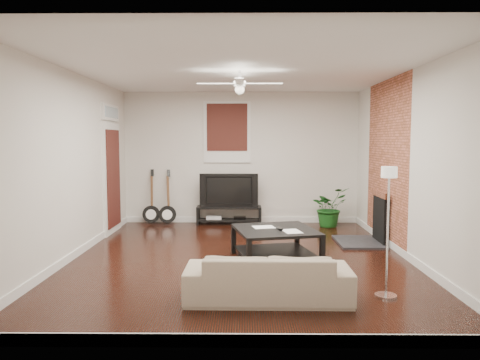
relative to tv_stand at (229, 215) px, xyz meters
name	(u,v)px	position (x,y,z in m)	size (l,w,h in m)	color
room	(240,166)	(0.26, -2.78, 1.21)	(5.01, 6.01, 2.81)	black
brick_accent	(386,162)	(2.74, -1.78, 1.21)	(0.02, 2.20, 2.80)	brown
fireplace	(368,217)	(2.46, -1.78, 0.27)	(0.80, 1.10, 0.92)	black
window_back	(227,132)	(-0.04, 0.19, 1.76)	(1.00, 0.06, 1.30)	#3A160F
door_left	(112,168)	(-2.20, -0.88, 1.06)	(0.08, 1.00, 2.50)	white
tv_stand	(229,215)	(0.00, 0.00, 0.00)	(1.36, 0.36, 0.38)	black
tv	(229,190)	(0.00, 0.02, 0.54)	(1.22, 0.16, 0.70)	black
coffee_table	(275,244)	(0.79, -2.89, 0.05)	(1.12, 1.12, 0.47)	black
sofa	(268,276)	(0.59, -4.59, 0.08)	(1.83, 0.72, 0.53)	#BFA48F
floor_lamp	(388,232)	(1.94, -4.49, 0.56)	(0.25, 0.25, 1.49)	white
potted_plant	(329,207)	(2.07, -0.25, 0.21)	(0.73, 0.63, 0.81)	#175119
guitar_left	(151,197)	(-1.65, -0.03, 0.40)	(0.36, 0.26, 1.18)	black
guitar_right	(167,197)	(-1.30, -0.06, 0.40)	(0.36, 0.26, 1.18)	black
ceiling_fan	(240,84)	(0.26, -2.78, 2.41)	(1.24, 1.24, 0.32)	white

